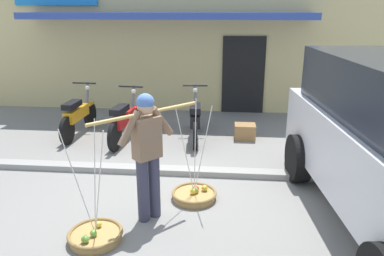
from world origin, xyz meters
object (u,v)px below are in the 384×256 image
object	(u,v)px
fruit_vendor	(147,149)
fruit_basket_right_side	(95,235)
fruit_basket_left_side	(194,194)
motorcycle_second_in_row	(125,120)
motorcycle_nearest_shop	(78,115)
motorcycle_third_in_row	(195,119)
wooden_crate	(245,132)

from	to	relation	value
fruit_vendor	fruit_basket_right_side	xyz separation A→B (m)	(-0.55, -0.57, -0.90)
fruit_basket_left_side	motorcycle_second_in_row	distance (m)	2.92
fruit_basket_right_side	fruit_basket_left_side	bearing A→B (deg)	45.92
fruit_basket_right_side	motorcycle_second_in_row	size ratio (longest dim) A/B	0.80
motorcycle_nearest_shop	fruit_vendor	bearing A→B (deg)	-55.41
motorcycle_nearest_shop	motorcycle_second_in_row	bearing A→B (deg)	-14.55
fruit_basket_right_side	motorcycle_third_in_row	size ratio (longest dim) A/B	0.80
fruit_basket_left_side	fruit_basket_right_side	size ratio (longest dim) A/B	1.00
fruit_basket_left_side	motorcycle_third_in_row	xyz separation A→B (m)	(-0.21, 2.61, 0.38)
fruit_basket_right_side	motorcycle_nearest_shop	size ratio (longest dim) A/B	0.80
fruit_vendor	fruit_basket_left_side	distance (m)	1.20
fruit_basket_right_side	motorcycle_second_in_row	bearing A→B (deg)	99.11
fruit_basket_right_side	motorcycle_nearest_shop	bearing A→B (deg)	113.84
motorcycle_nearest_shop	wooden_crate	distance (m)	3.63
motorcycle_second_in_row	wooden_crate	size ratio (longest dim) A/B	4.14
fruit_basket_right_side	motorcycle_nearest_shop	world-z (taller)	fruit_basket_right_side
motorcycle_nearest_shop	fruit_basket_right_side	bearing A→B (deg)	-66.16
motorcycle_third_in_row	wooden_crate	world-z (taller)	motorcycle_third_in_row
motorcycle_nearest_shop	fruit_basket_left_side	bearing A→B (deg)	-43.78
fruit_basket_right_side	fruit_vendor	bearing A→B (deg)	45.97
motorcycle_second_in_row	motorcycle_nearest_shop	bearing A→B (deg)	165.45
motorcycle_nearest_shop	motorcycle_second_in_row	xyz separation A→B (m)	(1.11, -0.29, 0.00)
fruit_basket_right_side	motorcycle_second_in_row	xyz separation A→B (m)	(-0.56, 3.50, 0.38)
wooden_crate	motorcycle_second_in_row	bearing A→B (deg)	-171.46
fruit_basket_left_side	fruit_basket_right_side	bearing A→B (deg)	-134.08
fruit_vendor	motorcycle_second_in_row	world-z (taller)	fruit_vendor
motorcycle_second_in_row	fruit_vendor	bearing A→B (deg)	-69.29
motorcycle_second_in_row	wooden_crate	bearing A→B (deg)	8.54
fruit_vendor	motorcycle_second_in_row	distance (m)	3.18
fruit_basket_left_side	motorcycle_second_in_row	xyz separation A→B (m)	(-1.66, 2.37, 0.38)
fruit_vendor	motorcycle_nearest_shop	bearing A→B (deg)	124.59
fruit_vendor	fruit_basket_left_side	size ratio (longest dim) A/B	1.17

